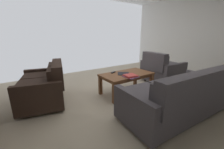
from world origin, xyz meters
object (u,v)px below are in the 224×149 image
at_px(sofa_main, 180,96).
at_px(loveseat_near, 45,85).
at_px(coffee_table, 127,76).
at_px(coffee_mug, 212,72).
at_px(armchair_side, 161,70).
at_px(loose_magazine, 123,74).
at_px(end_table, 214,80).
at_px(tv_remote, 113,72).
at_px(book_stack, 131,76).

distance_m(sofa_main, loveseat_near, 2.50).
height_order(sofa_main, coffee_table, sofa_main).
distance_m(loveseat_near, coffee_mug, 3.32).
bearing_deg(coffee_mug, armchair_side, -97.74).
bearing_deg(loose_magazine, loveseat_near, -163.29).
distance_m(sofa_main, end_table, 1.10).
height_order(tv_remote, loose_magazine, tv_remote).
bearing_deg(armchair_side, sofa_main, 46.42).
distance_m(coffee_table, coffee_mug, 1.70).
distance_m(coffee_table, loose_magazine, 0.11).
height_order(coffee_table, book_stack, book_stack).
bearing_deg(book_stack, sofa_main, 101.65).
height_order(coffee_table, coffee_mug, coffee_mug).
xyz_separation_m(coffee_table, armchair_side, (-1.31, -0.05, -0.04)).
height_order(book_stack, loose_magazine, book_stack).
distance_m(armchair_side, book_stack, 1.46).
bearing_deg(coffee_mug, coffee_table, -47.99).
xyz_separation_m(sofa_main, loveseat_near, (1.71, -1.82, -0.01)).
relative_size(book_stack, loose_magazine, 1.10).
height_order(end_table, loose_magazine, end_table).
height_order(sofa_main, coffee_mug, sofa_main).
relative_size(end_table, coffee_mug, 5.46).
xyz_separation_m(armchair_side, loose_magazine, (1.38, 0.02, 0.11)).
bearing_deg(book_stack, loose_magazine, -97.57).
bearing_deg(coffee_table, armchair_side, -177.94).
relative_size(sofa_main, tv_remote, 12.21).
distance_m(coffee_table, tv_remote, 0.33).
relative_size(coffee_mug, book_stack, 0.35).
xyz_separation_m(sofa_main, loose_magazine, (0.17, -1.26, 0.12)).
xyz_separation_m(end_table, tv_remote, (1.40, -1.53, 0.03)).
height_order(coffee_table, tv_remote, tv_remote).
bearing_deg(armchair_side, book_stack, 11.92).
xyz_separation_m(loveseat_near, book_stack, (-1.51, 0.84, 0.14)).
bearing_deg(loose_magazine, armchair_side, 37.27).
height_order(end_table, coffee_mug, coffee_mug).
bearing_deg(coffee_table, coffee_mug, 132.01).
bearing_deg(sofa_main, coffee_table, -85.85).
bearing_deg(coffee_table, end_table, 132.37).
bearing_deg(coffee_mug, end_table, 141.93).
relative_size(coffee_table, tv_remote, 7.17).
bearing_deg(coffee_table, loose_magazine, -19.94).
xyz_separation_m(loveseat_near, tv_remote, (-1.41, 0.35, 0.13)).
distance_m(loveseat_near, book_stack, 1.73).
bearing_deg(end_table, coffee_table, -47.63).
xyz_separation_m(coffee_mug, tv_remote, (1.34, -1.49, -0.13)).
distance_m(end_table, tv_remote, 2.07).
xyz_separation_m(loveseat_near, coffee_table, (-1.62, 0.58, 0.05)).
height_order(coffee_table, loose_magazine, loose_magazine).
distance_m(book_stack, tv_remote, 0.50).
xyz_separation_m(book_stack, tv_remote, (0.10, -0.49, -0.01)).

